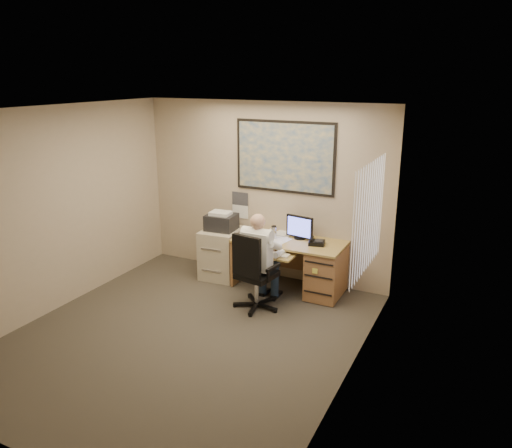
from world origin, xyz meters
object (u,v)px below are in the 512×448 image
at_px(desk, 311,264).
at_px(person, 258,261).
at_px(filing_cabinet, 222,249).
at_px(office_chair, 256,287).

bearing_deg(desk, person, -123.09).
height_order(filing_cabinet, person, person).
bearing_deg(filing_cabinet, person, -41.10).
distance_m(desk, office_chair, 0.98).
xyz_separation_m(filing_cabinet, person, (0.97, -0.72, 0.20)).
distance_m(filing_cabinet, office_chair, 1.27).
relative_size(desk, person, 1.21).
distance_m(office_chair, person, 0.35).
bearing_deg(person, desk, 58.00).
bearing_deg(person, office_chair, -83.36).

